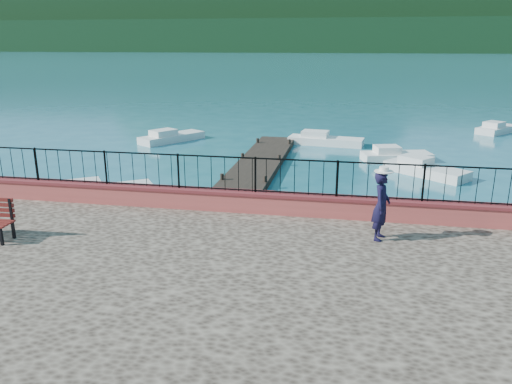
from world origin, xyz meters
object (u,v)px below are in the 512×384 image
(boat_2, at_px, (397,153))
(boat_5, at_px, (497,127))
(boat_1, at_px, (426,166))
(boat_4, at_px, (326,138))
(boat_3, at_px, (172,135))
(person, at_px, (381,206))
(boat_0, at_px, (98,189))

(boat_2, distance_m, boat_5, 12.04)
(boat_1, xyz_separation_m, boat_4, (-4.79, 6.15, 0.00))
(boat_5, bearing_deg, boat_4, 159.09)
(boat_3, xyz_separation_m, boat_5, (20.02, 6.81, 0.00))
(person, height_order, boat_0, person)
(boat_2, height_order, boat_3, same)
(boat_3, bearing_deg, person, -112.69)
(boat_3, distance_m, boat_4, 9.18)
(boat_1, bearing_deg, boat_4, 167.62)
(boat_4, height_order, boat_5, same)
(boat_1, bearing_deg, person, -63.54)
(boat_1, bearing_deg, boat_0, -114.78)
(boat_0, bearing_deg, person, -61.76)
(person, height_order, boat_5, person)
(boat_4, bearing_deg, boat_0, -115.04)
(boat_2, bearing_deg, boat_3, 152.50)
(boat_0, xyz_separation_m, boat_5, (18.78, 18.34, 0.00))
(boat_2, distance_m, boat_3, 13.18)
(boat_0, bearing_deg, boat_1, -9.15)
(person, bearing_deg, boat_3, 47.60)
(person, relative_size, boat_4, 0.39)
(person, distance_m, boat_1, 11.63)
(boat_2, bearing_deg, boat_1, -82.27)
(boat_0, bearing_deg, boat_2, 2.01)
(boat_3, bearing_deg, boat_2, -69.41)
(boat_2, xyz_separation_m, boat_3, (-12.86, 2.87, 0.00))
(boat_3, xyz_separation_m, boat_4, (9.15, 0.69, 0.00))
(person, relative_size, boat_1, 0.45)
(boat_4, bearing_deg, boat_3, -167.81)
(boat_3, relative_size, boat_5, 1.19)
(boat_3, height_order, boat_5, same)
(boat_0, bearing_deg, boat_3, 61.46)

